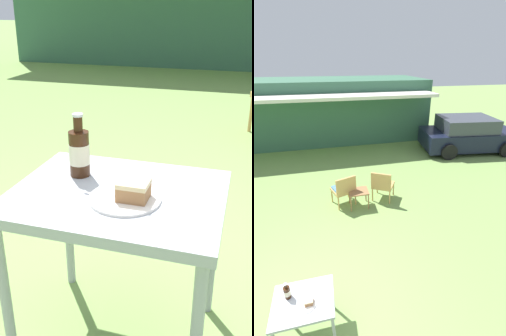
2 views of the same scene
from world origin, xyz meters
The scene contains 6 objects.
ground_plane centered at (0.00, 0.00, 0.00)m, with size 60.00×60.00×0.00m, color #7A9E51.
cabin_building centered at (0.08, 9.27, 1.36)m, with size 10.21×4.88×2.69m.
patio_table centered at (0.00, 0.00, 0.61)m, with size 0.76×0.61×0.69m.
cake_on_plate centered at (0.06, -0.06, 0.71)m, with size 0.25×0.25×0.08m.
cola_bottle_near centered at (-0.19, 0.09, 0.78)m, with size 0.08×0.08×0.25m.
fork centered at (-0.02, -0.07, 0.69)m, with size 0.18×0.03×0.01m.
Camera 1 is at (0.41, -1.21, 1.31)m, focal length 42.00 mm.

